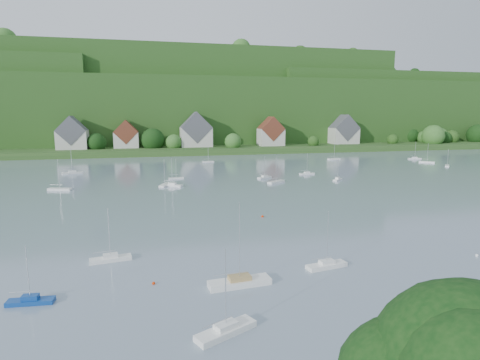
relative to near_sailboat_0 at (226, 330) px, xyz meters
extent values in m
cube|color=#29511E|center=(12.56, 184.41, 1.06)|extent=(600.00, 60.00, 3.00)
cube|color=#1E4415|center=(12.56, 259.41, 19.56)|extent=(620.00, 160.00, 40.00)
cube|color=#1E4415|center=(22.56, 254.41, 27.56)|extent=(240.00, 130.00, 60.00)
cube|color=#1E4415|center=(172.56, 239.41, 21.56)|extent=(200.00, 110.00, 48.00)
sphere|color=#356525|center=(154.06, 164.63, 6.75)|extent=(12.88, 12.88, 12.88)
sphere|color=black|center=(151.91, 182.35, 5.96)|extent=(10.46, 10.46, 10.46)
sphere|color=#234C16|center=(130.99, 169.31, 4.66)|extent=(6.45, 6.45, 6.45)
sphere|color=black|center=(164.57, 178.41, 6.03)|extent=(10.68, 10.68, 10.68)
sphere|color=black|center=(190.46, 170.83, 6.74)|extent=(12.85, 12.85, 12.85)
sphere|color=#356525|center=(5.77, 168.29, 5.22)|extent=(8.19, 8.19, 8.19)
sphere|color=#356525|center=(166.52, 174.76, 5.97)|extent=(10.50, 10.50, 10.50)
sphere|color=black|center=(165.33, 168.69, 5.18)|extent=(8.05, 8.05, 8.05)
sphere|color=#356525|center=(-39.40, 170.48, 4.67)|extent=(6.49, 6.49, 6.49)
sphere|color=#356525|center=(59.41, 176.50, 6.51)|extent=(12.16, 12.16, 12.16)
sphere|color=#356525|center=(35.55, 164.34, 5.40)|extent=(8.73, 8.73, 8.73)
sphere|color=black|center=(-31.31, 170.27, 5.59)|extent=(9.32, 9.32, 9.32)
sphere|color=#234C16|center=(171.60, 170.52, 5.43)|extent=(8.84, 8.84, 8.84)
sphere|color=#234C16|center=(80.40, 166.10, 4.59)|extent=(6.24, 6.24, 6.24)
sphere|color=black|center=(101.99, 178.95, 5.21)|extent=(8.16, 8.16, 8.16)
sphere|color=#356525|center=(157.33, 176.73, 5.19)|extent=(8.09, 8.09, 8.09)
sphere|color=black|center=(-4.44, 170.77, 6.44)|extent=(11.92, 11.92, 11.92)
sphere|color=#234C16|center=(-71.71, 247.55, 51.36)|extent=(10.29, 10.29, 10.29)
sphere|color=black|center=(-55.60, 235.80, 50.82)|extent=(7.18, 7.18, 7.18)
sphere|color=#234C16|center=(52.06, 239.44, 59.81)|extent=(12.83, 12.83, 12.83)
sphere|color=#356525|center=(-27.36, 226.59, 58.99)|extent=(8.18, 8.18, 8.18)
sphere|color=#234C16|center=(13.67, 264.06, 59.79)|extent=(12.73, 12.73, 12.73)
sphere|color=#234C16|center=(95.96, 228.94, 59.57)|extent=(11.50, 11.50, 11.50)
sphere|color=#234C16|center=(73.27, 259.30, 60.12)|extent=(14.65, 14.65, 14.65)
sphere|color=#356525|center=(51.81, 215.70, 59.65)|extent=(11.95, 11.95, 11.95)
sphere|color=#234C16|center=(132.00, 222.99, 59.27)|extent=(9.76, 9.76, 9.76)
sphere|color=#356525|center=(-34.58, 258.71, 58.80)|extent=(7.07, 7.07, 7.07)
sphere|color=black|center=(9.09, 227.72, 59.00)|extent=(8.21, 8.21, 8.21)
sphere|color=#356525|center=(-10.26, 251.51, 59.70)|extent=(12.24, 12.24, 12.24)
sphere|color=#356525|center=(127.07, 227.39, 59.14)|extent=(9.00, 9.00, 9.00)
sphere|color=#356525|center=(-82.94, 220.31, 59.95)|extent=(13.65, 13.65, 13.65)
sphere|color=#234C16|center=(113.59, 242.38, 58.97)|extent=(8.03, 8.03, 8.03)
sphere|color=#356525|center=(189.21, 242.71, 47.23)|extent=(9.52, 9.52, 9.52)
sphere|color=#356525|center=(245.76, 243.41, 47.16)|extent=(9.12, 9.12, 9.12)
sphere|color=#356525|center=(113.04, 242.77, 48.18)|extent=(14.97, 14.97, 14.97)
sphere|color=black|center=(174.48, 213.27, 46.88)|extent=(7.52, 7.52, 7.52)
sphere|color=#234C16|center=(91.23, 240.23, 47.27)|extent=(9.78, 9.78, 9.78)
sphere|color=#234C16|center=(132.25, 239.12, 47.66)|extent=(12.02, 12.02, 12.02)
sphere|color=black|center=(150.46, 220.43, 47.58)|extent=(11.57, 11.57, 11.57)
sphere|color=#234C16|center=(134.99, 207.15, 47.77)|extent=(12.65, 12.65, 12.65)
sphere|color=#356525|center=(155.20, 212.78, 47.01)|extent=(8.28, 8.28, 8.28)
sphere|color=black|center=(180.46, 248.72, 46.87)|extent=(7.47, 7.47, 7.47)
sphere|color=#356525|center=(111.70, 231.63, 47.22)|extent=(9.48, 9.48, 9.48)
sphere|color=black|center=(202.00, 255.63, 41.04)|extent=(8.43, 8.43, 8.43)
sphere|color=#234C16|center=(-27.41, 246.55, 41.66)|extent=(12.01, 12.01, 12.01)
sphere|color=black|center=(194.63, 229.09, 41.93)|extent=(13.54, 13.54, 13.54)
sphere|color=black|center=(131.23, 236.76, 42.20)|extent=(15.08, 15.08, 15.08)
sphere|color=#356525|center=(120.97, 252.43, 42.36)|extent=(15.99, 15.99, 15.99)
sphere|color=black|center=(8.86, 256.62, 42.31)|extent=(15.72, 15.72, 15.72)
sphere|color=#356525|center=(230.97, 285.91, 42.04)|extent=(14.17, 14.17, 14.17)
sphere|color=#234C16|center=(23.44, 252.33, 41.41)|extent=(10.54, 10.54, 10.54)
cube|color=beige|center=(-42.44, 171.41, 7.06)|extent=(14.00, 10.00, 9.00)
cube|color=#515157|center=(-42.44, 171.41, 11.56)|extent=(14.00, 10.40, 14.00)
cube|color=beige|center=(-17.44, 173.41, 6.56)|extent=(12.00, 9.00, 8.00)
cube|color=brown|center=(-17.44, 173.41, 10.56)|extent=(12.00, 9.36, 12.00)
cube|color=beige|center=(17.56, 172.41, 7.56)|extent=(16.00, 11.00, 10.00)
cube|color=#515157|center=(17.56, 172.41, 12.56)|extent=(16.00, 11.44, 16.00)
cube|color=beige|center=(57.56, 170.41, 7.06)|extent=(13.00, 10.00, 9.00)
cube|color=brown|center=(57.56, 170.41, 11.56)|extent=(13.00, 10.40, 13.00)
cube|color=beige|center=(102.56, 174.41, 7.06)|extent=(15.00, 10.00, 9.00)
cube|color=#515157|center=(102.56, 174.41, 11.56)|extent=(15.00, 10.40, 15.00)
cube|color=white|center=(0.00, 0.00, -0.14)|extent=(6.20, 4.20, 0.61)
cube|color=white|center=(0.00, 0.00, 0.42)|extent=(2.43, 2.00, 0.50)
cylinder|color=silver|center=(0.00, 0.00, 3.96)|extent=(0.10, 0.10, 7.59)
cylinder|color=silver|center=(-0.82, -0.40, 1.07)|extent=(3.03, 1.54, 0.08)
cube|color=#103E92|center=(-19.18, 10.42, -0.20)|extent=(4.85, 1.71, 0.48)
cube|color=#103E92|center=(-19.18, 10.42, 0.29)|extent=(1.74, 1.06, 0.50)
cylinder|color=silver|center=(-19.18, 10.42, 3.01)|extent=(0.10, 0.10, 5.95)
cylinder|color=silver|center=(-19.89, 10.48, 0.94)|extent=(2.62, 0.29, 0.08)
cube|color=white|center=(3.53, 9.76, -0.07)|extent=(7.59, 2.78, 0.74)
cube|color=tan|center=(3.53, 9.76, 0.55)|extent=(2.73, 1.70, 0.50)
cylinder|color=silver|center=(3.53, 9.76, 4.94)|extent=(0.10, 0.10, 9.28)
cylinder|color=silver|center=(2.42, 9.65, 1.20)|extent=(4.07, 0.47, 0.08)
cube|color=white|center=(15.88, 12.50, -0.16)|extent=(5.82, 2.55, 0.56)
cube|color=white|center=(15.88, 12.50, 0.37)|extent=(2.13, 1.44, 0.50)
cylinder|color=silver|center=(15.88, 12.50, 3.64)|extent=(0.10, 0.10, 7.03)
cylinder|color=silver|center=(15.05, 12.35, 1.02)|extent=(3.06, 0.63, 0.08)
cube|color=white|center=(-11.99, 21.34, -0.16)|extent=(5.70, 2.44, 0.55)
cube|color=white|center=(-11.99, 21.34, 0.36)|extent=(2.09, 1.39, 0.50)
cylinder|color=silver|center=(-11.99, 21.34, 3.57)|extent=(0.10, 0.10, 6.91)
cylinder|color=silver|center=(-12.81, 21.20, 1.01)|extent=(3.01, 0.58, 0.08)
sphere|color=#EA3000|center=(-6.34, 12.43, -0.44)|extent=(0.38, 0.38, 0.38)
sphere|color=white|center=(19.51, 2.54, -0.44)|extent=(0.50, 0.50, 0.50)
sphere|color=#EA3000|center=(14.84, 39.00, -0.44)|extent=(0.48, 0.48, 0.48)
sphere|color=white|center=(38.49, 11.55, -0.44)|extent=(0.45, 0.45, 0.45)
cube|color=white|center=(108.51, 119.08, -0.15)|extent=(5.84, 2.14, 0.57)
cube|color=white|center=(108.51, 119.08, 0.38)|extent=(2.10, 1.30, 0.50)
cylinder|color=silver|center=(108.51, 119.08, 3.70)|extent=(0.10, 0.10, 7.14)
cylinder|color=silver|center=(107.65, 119.16, 1.03)|extent=(3.13, 0.38, 0.08)
cube|color=white|center=(29.46, 75.00, -0.14)|extent=(5.93, 4.51, 0.59)
cylinder|color=silver|center=(29.46, 75.00, 3.86)|extent=(0.10, 0.10, 7.42)
cylinder|color=silver|center=(28.70, 74.54, 1.05)|extent=(2.83, 1.77, 0.08)
cube|color=white|center=(-31.86, 107.12, -0.12)|extent=(6.66, 4.07, 0.65)
cube|color=white|center=(-31.86, 107.12, 0.46)|extent=(2.57, 2.01, 0.50)
cylinder|color=silver|center=(-31.86, 107.12, 4.24)|extent=(0.10, 0.10, 8.06)
cylinder|color=silver|center=(-32.75, 106.77, 1.11)|extent=(3.32, 1.39, 0.08)
cube|color=white|center=(49.16, 75.35, -0.21)|extent=(4.35, 4.13, 0.47)
cube|color=white|center=(49.16, 75.35, 0.28)|extent=(1.83, 1.78, 0.50)
cylinder|color=silver|center=(49.16, 75.35, 2.96)|extent=(0.10, 0.10, 5.86)
cylinder|color=silver|center=(48.64, 74.87, 0.93)|extent=(1.96, 1.79, 0.08)
cube|color=white|center=(1.46, 88.81, -0.21)|extent=(4.70, 1.52, 0.46)
cylinder|color=silver|center=(1.46, 88.81, 2.93)|extent=(0.10, 0.10, 5.81)
cylinder|color=silver|center=(0.76, 88.78, 0.93)|extent=(2.56, 0.20, 0.08)
cube|color=white|center=(-2.45, 77.62, -0.16)|extent=(3.56, 5.76, 0.56)
cylinder|color=silver|center=(-2.45, 77.62, 3.61)|extent=(0.10, 0.10, 6.98)
cylinder|color=silver|center=(-2.77, 76.85, 1.02)|extent=(1.23, 2.87, 0.08)
cube|color=white|center=(28.52, 83.84, -0.18)|extent=(5.14, 3.85, 0.51)
cube|color=white|center=(28.52, 83.84, 0.32)|extent=(2.06, 1.78, 0.50)
cylinder|color=silver|center=(28.52, 83.84, 3.28)|extent=(0.10, 0.10, 6.41)
cylinder|color=silver|center=(27.86, 83.44, 0.97)|extent=(2.46, 1.51, 0.08)
cube|color=white|center=(-29.71, 77.18, -0.13)|extent=(6.35, 3.39, 0.61)
cylinder|color=silver|center=(-29.71, 77.18, 3.99)|extent=(0.10, 0.10, 7.64)
cylinder|color=silver|center=(-30.59, 77.44, 1.07)|extent=(3.25, 1.04, 0.08)
cube|color=white|center=(-0.46, 76.20, -0.15)|extent=(5.85, 4.45, 0.59)
cube|color=white|center=(-0.46, 76.20, 0.40)|extent=(2.35, 2.05, 0.50)
cylinder|color=silver|center=(-0.46, 76.20, 3.80)|extent=(0.10, 0.10, 7.32)
cylinder|color=silver|center=(-1.21, 76.66, 1.05)|extent=(2.79, 1.75, 0.08)
cube|color=white|center=(72.56, 125.17, -0.15)|extent=(5.87, 2.47, 0.57)
cylinder|color=silver|center=(72.56, 125.17, 3.69)|extent=(0.10, 0.10, 7.12)
cylinder|color=silver|center=(71.72, 125.03, 1.03)|extent=(3.11, 0.57, 0.08)
cube|color=white|center=(105.09, 106.76, -0.14)|extent=(5.46, 5.44, 0.60)
cylinder|color=silver|center=(105.09, 106.76, 3.92)|extent=(0.10, 0.10, 7.52)
cylinder|color=silver|center=(104.45, 107.40, 1.06)|extent=(2.41, 2.39, 0.08)
cube|color=white|center=(44.49, 88.12, -0.18)|extent=(5.32, 2.03, 0.52)
cube|color=white|center=(44.49, 88.12, 0.33)|extent=(1.92, 1.22, 0.50)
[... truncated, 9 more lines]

